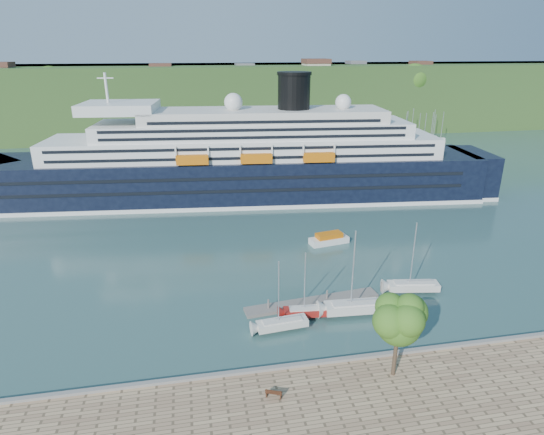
{
  "coord_description": "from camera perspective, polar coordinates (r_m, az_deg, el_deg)",
  "views": [
    {
      "loc": [
        -12.63,
        -35.22,
        29.88
      ],
      "look_at": [
        -0.37,
        30.0,
        5.08
      ],
      "focal_mm": 30.0,
      "sensor_mm": 36.0,
      "label": 1
    }
  ],
  "objects": [
    {
      "name": "cruise_ship",
      "position": [
        93.65,
        -4.74,
        9.94
      ],
      "size": [
        115.38,
        27.75,
        25.67
      ],
      "primitive_type": null,
      "rotation": [
        0.0,
        0.0,
        -0.1
      ],
      "color": "black",
      "rests_on": "ground"
    },
    {
      "name": "floating_pontoon",
      "position": [
        57.77,
        5.12,
        -10.52
      ],
      "size": [
        17.37,
        3.97,
        0.38
      ],
      "primitive_type": null,
      "rotation": [
        0.0,
        0.0,
        0.11
      ],
      "color": "gray",
      "rests_on": "ground"
    },
    {
      "name": "promenade_tree",
      "position": [
        44.08,
        15.48,
        -13.78
      ],
      "size": [
        5.56,
        5.56,
        9.21
      ],
      "primitive_type": null,
      "color": "#376A1B",
      "rests_on": "promenade"
    },
    {
      "name": "sailboat_white_near",
      "position": [
        50.65,
        1.33,
        -10.07
      ],
      "size": [
        6.54,
        2.38,
        8.26
      ],
      "primitive_type": null,
      "rotation": [
        0.0,
        0.0,
        0.1
      ],
      "color": "silver",
      "rests_on": "ground"
    },
    {
      "name": "park_bench",
      "position": [
        42.79,
        0.24,
        -21.07
      ],
      "size": [
        1.65,
        1.15,
        0.98
      ],
      "primitive_type": null,
      "rotation": [
        0.0,
        0.0,
        -0.38
      ],
      "color": "#412312",
      "rests_on": "promenade"
    },
    {
      "name": "sailboat_extra",
      "position": [
        53.8,
        10.67,
        -7.24
      ],
      "size": [
        8.13,
        2.72,
        10.34
      ],
      "primitive_type": null,
      "rotation": [
        0.0,
        0.0,
        -0.06
      ],
      "color": "silver",
      "rests_on": "ground"
    },
    {
      "name": "tender_launch",
      "position": [
        74.45,
        7.17,
        -2.59
      ],
      "size": [
        6.77,
        3.35,
        1.79
      ],
      "primitive_type": null,
      "rotation": [
        0.0,
        0.0,
        0.18
      ],
      "color": "#CB640B",
      "rests_on": "ground"
    },
    {
      "name": "quay_coping",
      "position": [
        47.03,
        7.61,
        -17.38
      ],
      "size": [
        220.0,
        0.5,
        0.3
      ],
      "primitive_type": "cube",
      "color": "slate",
      "rests_on": "promenade"
    },
    {
      "name": "sailboat_white_far",
      "position": [
        60.65,
        17.67,
        -5.13
      ],
      "size": [
        7.44,
        3.14,
        9.31
      ],
      "primitive_type": null,
      "rotation": [
        0.0,
        0.0,
        -0.16
      ],
      "color": "silver",
      "rests_on": "ground"
    },
    {
      "name": "sailboat_red",
      "position": [
        53.08,
        4.59,
        -8.74
      ],
      "size": [
        6.35,
        2.26,
        8.04
      ],
      "primitive_type": null,
      "rotation": [
        0.0,
        0.0,
        -0.09
      ],
      "color": "maroon",
      "rests_on": "ground"
    },
    {
      "name": "ground",
      "position": [
        47.89,
        7.47,
        -18.32
      ],
      "size": [
        400.0,
        400.0,
        0.0
      ],
      "primitive_type": "plane",
      "color": "#305554",
      "rests_on": "ground"
    },
    {
      "name": "far_hillside",
      "position": [
        181.55,
        -6.82,
        14.7
      ],
      "size": [
        400.0,
        50.0,
        24.0
      ],
      "primitive_type": "cube",
      "color": "#2C4E1F",
      "rests_on": "ground"
    }
  ]
}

